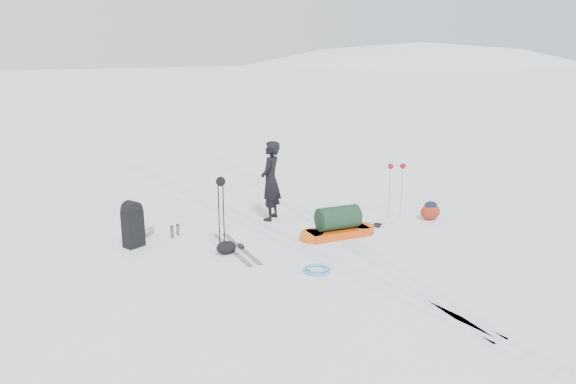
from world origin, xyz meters
name	(u,v)px	position (x,y,z in m)	size (l,w,h in m)	color
ground	(285,239)	(0.00, 0.00, 0.00)	(200.00, 200.00, 0.00)	white
snow_hill_backdrop	(335,373)	(62.69, 84.02, -69.02)	(359.50, 192.00, 162.45)	white
ski_tracks	(288,223)	(0.61, 0.88, 0.00)	(3.38, 17.97, 0.01)	silver
skier	(271,181)	(0.43, 1.34, 0.88)	(0.64, 0.42, 1.77)	black
pulk_sled	(338,225)	(1.03, -0.39, 0.24)	(1.69, 0.68, 0.63)	#D3470C
expedition_rucksack	(134,225)	(-2.66, 1.19, 0.42)	(0.80, 0.87, 0.91)	black
ski_poles_black	(221,191)	(-1.35, 0.00, 1.18)	(0.19, 0.18, 1.45)	black
ski_poles_silver	(396,172)	(2.89, 0.02, 1.05)	(0.37, 0.25, 1.25)	#B1B4B8
touring_skis_grey	(236,248)	(-1.07, 0.00, 0.02)	(0.44, 1.92, 0.07)	gray
touring_skis_white	(377,226)	(2.12, -0.31, 0.01)	(1.19, 1.36, 0.06)	silver
rope_coil	(317,269)	(-0.35, -1.69, 0.03)	(0.60, 0.60, 0.06)	#4E9ABF
small_daypack	(430,211)	(3.48, -0.49, 0.20)	(0.54, 0.44, 0.41)	maroon
thermos_pair	(175,231)	(-1.82, 1.29, 0.12)	(0.24, 0.18, 0.26)	#55585C
stuff_sack	(226,247)	(-1.33, -0.12, 0.12)	(0.41, 0.32, 0.24)	black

